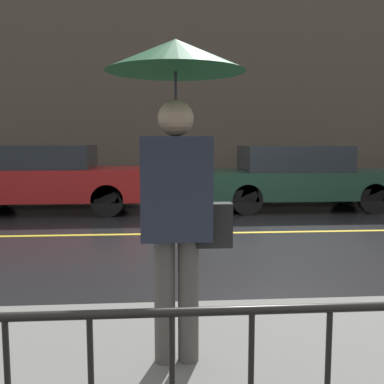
{
  "coord_description": "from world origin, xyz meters",
  "views": [
    {
      "loc": [
        -1.59,
        -7.86,
        1.64
      ],
      "look_at": [
        -1.19,
        -2.72,
        1.06
      ],
      "focal_mm": 42.0,
      "sensor_mm": 36.0,
      "label": 1
    }
  ],
  "objects": [
    {
      "name": "ground_plane",
      "position": [
        0.0,
        0.0,
        0.0
      ],
      "size": [
        80.0,
        80.0,
        0.0
      ],
      "primitive_type": "plane",
      "color": "black"
    },
    {
      "name": "sidewalk_far",
      "position": [
        0.0,
        4.75,
        0.06
      ],
      "size": [
        28.0,
        2.06,
        0.12
      ],
      "color": "slate",
      "rests_on": "ground_plane"
    },
    {
      "name": "lane_marking",
      "position": [
        0.0,
        0.0,
        0.0
      ],
      "size": [
        25.2,
        0.12,
        0.01
      ],
      "color": "gold",
      "rests_on": "ground_plane"
    },
    {
      "name": "building_storefront",
      "position": [
        0.0,
        5.93,
        3.03
      ],
      "size": [
        28.0,
        0.3,
        6.05
      ],
      "color": "#4C4238",
      "rests_on": "ground_plane"
    },
    {
      "name": "pedestrian",
      "position": [
        -1.46,
        -4.88,
        1.72
      ],
      "size": [
        0.92,
        0.92,
        2.18
      ],
      "color": "#4C4742",
      "rests_on": "sidewalk_near"
    },
    {
      "name": "car_red",
      "position": [
        -4.14,
        2.73,
        0.8
      ],
      "size": [
        4.51,
        1.79,
        1.55
      ],
      "color": "maroon",
      "rests_on": "ground_plane"
    },
    {
      "name": "car_dark_green",
      "position": [
        1.79,
        2.73,
        0.78
      ],
      "size": [
        4.7,
        1.78,
        1.53
      ],
      "color": "#193828",
      "rests_on": "ground_plane"
    }
  ]
}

